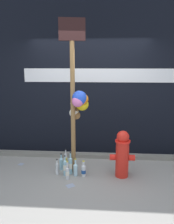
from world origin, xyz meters
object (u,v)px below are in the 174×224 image
bottle_5 (61,163)px  bottle_2 (57,168)px  fire_hydrant (122,154)px  bottle_4 (84,170)px  bottle_0 (67,173)px  bottle_7 (71,165)px  memorial_post (77,93)px  bottle_6 (65,167)px  bottle_1 (75,169)px  bottle_3 (66,160)px

bottle_5 → bottle_2: bearing=-103.3°
bottle_5 → fire_hydrant: bearing=-8.4°
bottle_4 → bottle_5: (-0.44, 0.22, 0.02)m
bottle_0 → bottle_7: 0.21m
fire_hydrant → bottle_2: fire_hydrant is taller
fire_hydrant → memorial_post: bearing=171.0°
memorial_post → bottle_4: (0.13, -0.18, -1.36)m
bottle_5 → bottle_6: bearing=-63.5°
bottle_1 → bottle_4: (0.15, -0.00, -0.02)m
bottle_3 → bottle_5: bottle_3 is taller
memorial_post → bottle_2: (-0.36, -0.14, -1.36)m
memorial_post → fire_hydrant: bearing=-9.0°
bottle_1 → bottle_5: 0.37m
bottle_3 → bottle_1: bearing=-50.3°
memorial_post → bottle_2: 1.41m
bottle_6 → bottle_7: 0.11m
bottle_5 → bottle_3: bearing=29.7°
fire_hydrant → bottle_6: (-1.01, -0.05, -0.27)m
bottle_4 → bottle_7: 0.26m
fire_hydrant → bottle_6: 1.05m
fire_hydrant → bottle_7: 0.96m
bottle_0 → bottle_3: 0.41m
bottle_1 → bottle_3: size_ratio=0.81×
bottle_6 → bottle_2: bearing=167.3°
memorial_post → bottle_1: bearing=-96.6°
memorial_post → bottle_7: (-0.12, -0.11, -1.31)m
memorial_post → bottle_2: memorial_post is taller
bottle_0 → bottle_7: bearing=82.5°
bottle_4 → bottle_1: bearing=178.7°
bottle_3 → bottle_4: bearing=-36.0°
memorial_post → bottle_5: size_ratio=8.41×
memorial_post → bottle_3: (-0.24, 0.09, -1.30)m
memorial_post → bottle_6: size_ratio=7.19×
bottle_0 → bottle_1: bearing=47.8°
bottle_0 → bottle_1: 0.19m
bottle_0 → bottle_6: 0.15m
bottle_1 → bottle_7: bearing=146.1°
bottle_0 → bottle_5: bottle_0 is taller
bottle_1 → bottle_3: bottle_3 is taller
bottle_4 → bottle_0: bearing=-153.6°
bottle_2 → bottle_3: (0.12, 0.23, 0.05)m
memorial_post → bottle_1: memorial_post is taller
bottle_4 → bottle_5: 0.49m
bottle_4 → bottle_5: bearing=153.8°
bottle_1 → bottle_3: (-0.22, 0.26, 0.04)m
bottle_4 → bottle_3: bearing=144.0°
bottle_1 → bottle_5: (-0.30, 0.21, 0.00)m
bottle_4 → bottle_6: 0.34m
bottle_1 → fire_hydrant: bearing=3.3°
bottle_4 → bottle_6: (-0.33, -0.00, 0.04)m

